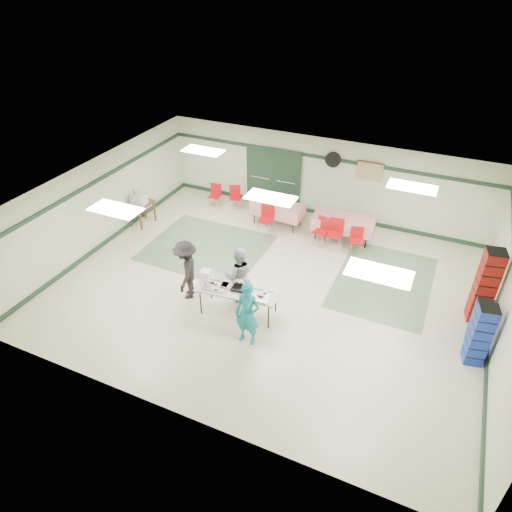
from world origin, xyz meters
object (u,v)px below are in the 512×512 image
at_px(office_printer, 139,199).
at_px(broom, 138,206).
at_px(serving_table, 238,290).
at_px(crate_stack_blue_a, 480,335).
at_px(printer_table, 141,206).
at_px(volunteer_teal, 247,314).
at_px(volunteer_grey, 239,275).
at_px(crate_stack_red, 485,286).
at_px(chair_loose_b, 215,193).
at_px(chair_loose_a, 235,195).
at_px(dining_table_b, 278,209).
at_px(crate_stack_blue_b, 479,323).
at_px(dining_table_a, 343,223).
at_px(chair_d, 267,216).
at_px(chair_c, 357,237).
at_px(chair_b, 322,228).
at_px(volunteer_dark, 186,270).
at_px(chair_a, 336,230).

xyz_separation_m(office_printer, broom, (-0.08, -0.01, -0.25)).
bearing_deg(serving_table, office_printer, 144.47).
height_order(crate_stack_blue_a, printer_table, crate_stack_blue_a).
height_order(volunteer_teal, crate_stack_blue_a, volunteer_teal).
bearing_deg(volunteer_grey, office_printer, -51.66).
bearing_deg(crate_stack_red, chair_loose_b, 163.36).
distance_m(chair_loose_a, office_printer, 3.28).
distance_m(dining_table_b, crate_stack_blue_b, 7.01).
height_order(volunteer_teal, office_printer, volunteer_teal).
height_order(dining_table_a, crate_stack_blue_a, crate_stack_blue_a).
xyz_separation_m(crate_stack_blue_b, office_printer, (-10.30, 1.39, 0.32)).
xyz_separation_m(serving_table, chair_d, (-0.93, 3.96, -0.16)).
bearing_deg(printer_table, dining_table_b, 29.77).
relative_size(serving_table, chair_loose_b, 2.49).
bearing_deg(crate_stack_blue_a, chair_c, 136.48).
height_order(volunteer_teal, volunteer_grey, volunteer_teal).
distance_m(crate_stack_blue_b, broom, 10.47).
relative_size(serving_table, chair_loose_a, 2.54).
distance_m(dining_table_b, chair_b, 1.79).
relative_size(dining_table_b, chair_b, 1.92).
distance_m(volunteer_dark, dining_table_b, 4.52).
bearing_deg(chair_loose_b, volunteer_dark, -77.11).
distance_m(chair_loose_b, crate_stack_blue_b, 9.37).
distance_m(volunteer_teal, office_printer, 6.52).
relative_size(chair_a, office_printer, 2.17).
height_order(dining_table_b, crate_stack_blue_a, crate_stack_blue_a).
relative_size(volunteer_dark, crate_stack_red, 0.83).
xyz_separation_m(chair_d, office_printer, (-3.94, -1.28, 0.35)).
bearing_deg(dining_table_b, dining_table_a, 3.58).
bearing_deg(crate_stack_blue_a, dining_table_b, 148.26).
relative_size(volunteer_teal, broom, 1.26).
bearing_deg(broom, office_printer, -3.30).
height_order(chair_a, chair_loose_a, chair_a).
height_order(serving_table, chair_b, chair_b).
xyz_separation_m(serving_table, chair_b, (0.91, 3.95, -0.17)).
bearing_deg(printer_table, chair_d, 23.40).
height_order(chair_c, chair_loose_b, chair_loose_b).
xyz_separation_m(volunteer_dark, chair_loose_b, (-1.76, 4.74, -0.31)).
height_order(dining_table_a, crate_stack_red, crate_stack_red).
bearing_deg(crate_stack_blue_a, dining_table_a, 136.26).
height_order(serving_table, volunteer_grey, volunteer_grey).
height_order(dining_table_a, broom, broom).
relative_size(chair_d, printer_table, 1.03).
height_order(volunteer_dark, chair_c, volunteer_dark).
xyz_separation_m(volunteer_dark, chair_d, (0.57, 3.89, -0.26)).
xyz_separation_m(volunteer_grey, dining_table_a, (1.63, 4.00, -0.19)).
distance_m(volunteer_grey, office_printer, 5.13).
bearing_deg(crate_stack_red, volunteer_grey, -163.37).
bearing_deg(broom, dining_table_b, 10.78).
relative_size(volunteer_dark, chair_d, 1.80).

